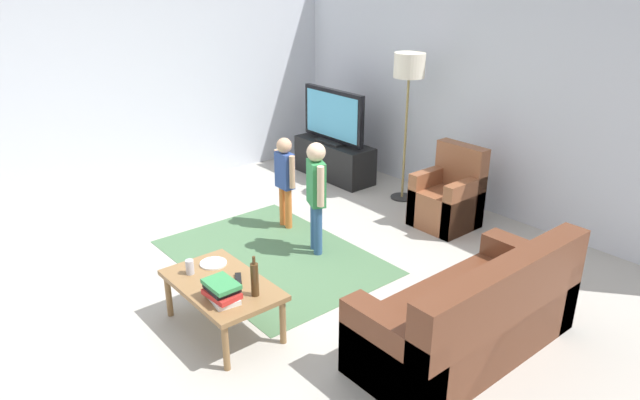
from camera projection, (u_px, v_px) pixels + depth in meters
The scene contains 17 objects.
ground at pixel (270, 281), 5.30m from camera, with size 7.80×7.80×0.00m, color #B2ADA3.
wall_back at pixel (482, 93), 6.56m from camera, with size 6.00×0.12×2.70m, color silver.
wall_left at pixel (123, 86), 6.93m from camera, with size 0.12×6.00×2.70m, color silver.
area_rug at pixel (273, 257), 5.74m from camera, with size 2.20×1.60×0.01m, color #4C724C.
tv_stand at pixel (334, 160), 7.81m from camera, with size 1.20×0.44×0.50m.
tv at pixel (333, 117), 7.57m from camera, with size 1.10×0.28×0.71m.
couch at pixel (475, 320), 4.21m from camera, with size 0.80×1.80×0.86m.
armchair at pixel (449, 200), 6.35m from camera, with size 0.60×0.60×0.90m.
floor_lamp at pixel (409, 74), 6.61m from camera, with size 0.36×0.36×1.78m.
child_near_tv at pixel (285, 174), 6.19m from camera, with size 0.34×0.16×1.02m.
child_center at pixel (316, 188), 5.59m from camera, with size 0.36×0.22×1.15m.
coffee_table at pixel (222, 288), 4.47m from camera, with size 1.00×0.60×0.42m.
book_stack at pixel (222, 291), 4.19m from camera, with size 0.29×0.22×0.15m.
bottle at pixel (255, 279), 4.23m from camera, with size 0.06×0.06×0.32m.
tv_remote at pixel (238, 279), 4.48m from camera, with size 0.17×0.05×0.02m, color black.
soda_can at pixel (190, 267), 4.56m from camera, with size 0.07×0.07×0.12m, color silver.
plate at pixel (213, 263), 4.72m from camera, with size 0.22×0.22×0.02m.
Camera 1 is at (3.86, -2.60, 2.69)m, focal length 32.31 mm.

